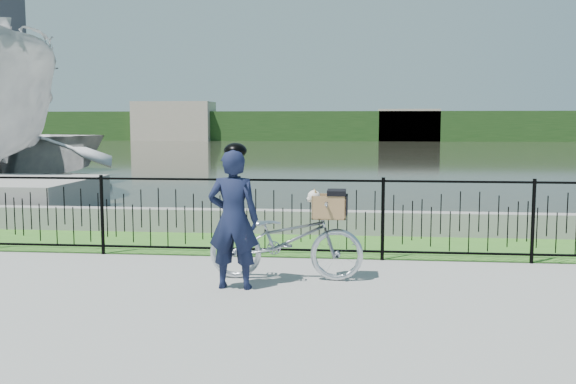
# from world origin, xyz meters

# --- Properties ---
(ground) EXTENTS (120.00, 120.00, 0.00)m
(ground) POSITION_xyz_m (0.00, 0.00, 0.00)
(ground) COLOR gray
(ground) RESTS_ON ground
(grass_strip) EXTENTS (60.00, 2.00, 0.01)m
(grass_strip) POSITION_xyz_m (0.00, 2.60, 0.00)
(grass_strip) COLOR #397223
(grass_strip) RESTS_ON ground
(water) EXTENTS (120.00, 120.00, 0.00)m
(water) POSITION_xyz_m (0.00, 33.00, 0.00)
(water) COLOR #29291F
(water) RESTS_ON ground
(quay_wall) EXTENTS (60.00, 0.30, 0.40)m
(quay_wall) POSITION_xyz_m (0.00, 3.60, 0.20)
(quay_wall) COLOR gray
(quay_wall) RESTS_ON ground
(fence) EXTENTS (14.00, 0.06, 1.15)m
(fence) POSITION_xyz_m (0.00, 1.60, 0.58)
(fence) COLOR black
(fence) RESTS_ON ground
(far_treeline) EXTENTS (120.00, 6.00, 3.00)m
(far_treeline) POSITION_xyz_m (0.00, 60.00, 1.50)
(far_treeline) COLOR #23451A
(far_treeline) RESTS_ON ground
(far_building_left) EXTENTS (8.00, 4.00, 4.00)m
(far_building_left) POSITION_xyz_m (-18.00, 58.00, 2.00)
(far_building_left) COLOR #AC9D8A
(far_building_left) RESTS_ON ground
(far_building_right) EXTENTS (6.00, 3.00, 3.20)m
(far_building_right) POSITION_xyz_m (6.00, 58.50, 1.60)
(far_building_right) COLOR #AC9D8A
(far_building_right) RESTS_ON ground
(bicycle_rig) EXTENTS (1.87, 0.65, 1.12)m
(bicycle_rig) POSITION_xyz_m (-0.20, 0.40, 0.50)
(bicycle_rig) COLOR #B4B8C1
(bicycle_rig) RESTS_ON ground
(cyclist) EXTENTS (0.59, 0.39, 1.67)m
(cyclist) POSITION_xyz_m (-0.76, -0.09, 0.83)
(cyclist) COLOR black
(cyclist) RESTS_ON ground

